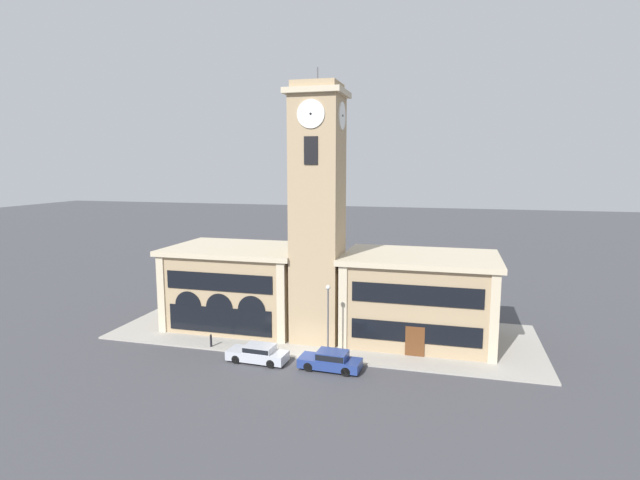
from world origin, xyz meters
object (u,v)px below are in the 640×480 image
parked_car_near (258,353)px  bollard (211,341)px  parked_car_mid (331,360)px  street_lamp (328,311)px

parked_car_near → bollard: bearing=-16.7°
parked_car_mid → street_lamp: size_ratio=0.80×
bollard → parked_car_near: bearing=-19.7°
street_lamp → bollard: size_ratio=5.54×
parked_car_near → bollard: size_ratio=4.49×
parked_car_mid → bollard: size_ratio=4.44×
street_lamp → parked_car_near: bearing=-161.4°
parked_car_near → street_lamp: bearing=-158.4°
bollard → street_lamp: bearing=-0.2°
parked_car_near → bollard: 5.21m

